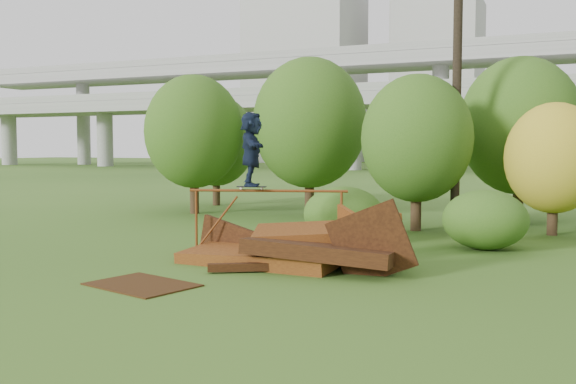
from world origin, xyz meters
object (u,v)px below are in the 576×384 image
at_px(scrap_pile, 294,249).
at_px(flat_plate, 142,285).
at_px(utility_pole, 457,65).
at_px(skater, 251,149).

distance_m(scrap_pile, flat_plate, 3.67).
relative_size(flat_plate, utility_pole, 0.19).
xyz_separation_m(scrap_pile, skater, (-1.35, 0.56, 2.25)).
height_order(scrap_pile, skater, skater).
bearing_deg(flat_plate, utility_pole, 68.31).
height_order(scrap_pile, flat_plate, scrap_pile).
relative_size(scrap_pile, skater, 3.22).
bearing_deg(skater, utility_pole, -52.73).
distance_m(scrap_pile, utility_pole, 9.10).
relative_size(skater, flat_plate, 0.91).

